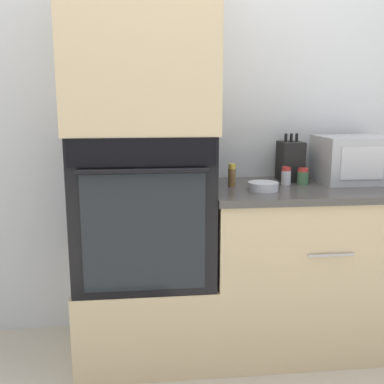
# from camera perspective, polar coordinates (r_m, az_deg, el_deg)

# --- Properties ---
(ground_plane) EXTENTS (12.00, 12.00, 0.00)m
(ground_plane) POSITION_cam_1_polar(r_m,az_deg,el_deg) (2.34, 3.43, -22.55)
(ground_plane) COLOR beige
(wall_back) EXTENTS (8.00, 0.05, 2.50)m
(wall_back) POSITION_cam_1_polar(r_m,az_deg,el_deg) (2.56, 1.36, 10.16)
(wall_back) COLOR silver
(wall_back) RESTS_ON ground_plane
(oven_cabinet_base) EXTENTS (0.68, 0.60, 0.43)m
(oven_cabinet_base) POSITION_cam_1_polar(r_m,az_deg,el_deg) (2.46, -5.88, -14.91)
(oven_cabinet_base) COLOR beige
(oven_cabinet_base) RESTS_ON ground_plane
(wall_oven) EXTENTS (0.66, 0.64, 0.72)m
(wall_oven) POSITION_cam_1_polar(r_m,az_deg,el_deg) (2.27, -6.17, -1.72)
(wall_oven) COLOR black
(wall_oven) RESTS_ON oven_cabinet_base
(oven_cabinet_upper) EXTENTS (0.68, 0.60, 0.87)m
(oven_cabinet_upper) POSITION_cam_1_polar(r_m,az_deg,el_deg) (2.23, -6.63, 18.66)
(oven_cabinet_upper) COLOR beige
(oven_cabinet_upper) RESTS_ON wall_oven
(counter_unit) EXTENTS (1.06, 0.63, 0.88)m
(counter_unit) POSITION_cam_1_polar(r_m,az_deg,el_deg) (2.52, 14.22, -9.02)
(counter_unit) COLOR beige
(counter_unit) RESTS_ON ground_plane
(microwave) EXTENTS (0.37, 0.32, 0.25)m
(microwave) POSITION_cam_1_polar(r_m,az_deg,el_deg) (2.58, 19.68, 3.95)
(microwave) COLOR #B2B5BA
(microwave) RESTS_ON counter_unit
(knife_block) EXTENTS (0.12, 0.15, 0.26)m
(knife_block) POSITION_cam_1_polar(r_m,az_deg,el_deg) (2.54, 12.37, 3.88)
(knife_block) COLOR black
(knife_block) RESTS_ON counter_unit
(bowl) EXTENTS (0.15, 0.15, 0.04)m
(bowl) POSITION_cam_1_polar(r_m,az_deg,el_deg) (2.24, 9.02, 0.73)
(bowl) COLOR silver
(bowl) RESTS_ON counter_unit
(condiment_jar_near) EXTENTS (0.04, 0.04, 0.12)m
(condiment_jar_near) POSITION_cam_1_polar(r_m,az_deg,el_deg) (2.32, 5.08, 2.11)
(condiment_jar_near) COLOR brown
(condiment_jar_near) RESTS_ON counter_unit
(condiment_jar_mid) EXTENTS (0.05, 0.05, 0.10)m
(condiment_jar_mid) POSITION_cam_1_polar(r_m,az_deg,el_deg) (2.40, 11.86, 1.99)
(condiment_jar_mid) COLOR silver
(condiment_jar_mid) RESTS_ON counter_unit
(condiment_jar_far) EXTENTS (0.06, 0.06, 0.09)m
(condiment_jar_far) POSITION_cam_1_polar(r_m,az_deg,el_deg) (2.44, 13.90, 1.95)
(condiment_jar_far) COLOR #427047
(condiment_jar_far) RESTS_ON counter_unit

